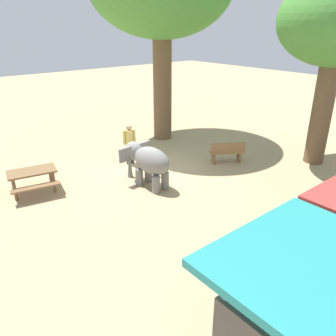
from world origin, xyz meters
name	(u,v)px	position (x,y,z in m)	size (l,w,h in m)	color
ground_plane	(149,174)	(0.00, 0.00, 0.00)	(60.00, 60.00, 0.00)	tan
elephant	(147,161)	(0.58, 0.75, 0.91)	(1.38, 2.07, 1.42)	slate
person_handler	(129,141)	(-0.01, -1.26, 0.95)	(0.50, 0.32, 1.62)	#3F3833
wooden_bench	(227,152)	(-3.06, 1.12, 0.47)	(1.40, 1.08, 0.88)	olive
picnic_table_near	(32,176)	(3.83, -1.20, 0.59)	(1.75, 1.74, 0.78)	brown
feed_bucket	(148,167)	(-0.15, -0.23, 0.16)	(0.36, 0.36, 0.32)	gray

